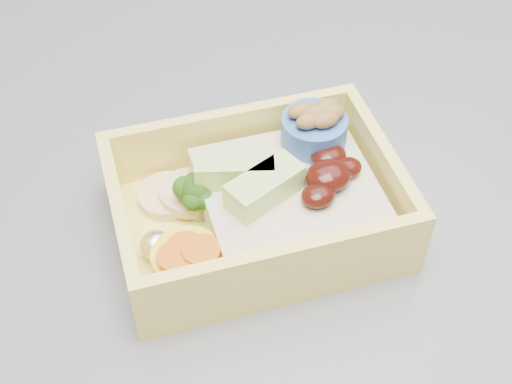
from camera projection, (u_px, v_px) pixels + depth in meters
name	position (u px, v px, depth m)	size (l,w,h in m)	color
island	(332.00, 362.00, 0.87)	(1.24, 0.84, 0.92)	brown
bento_box	(264.00, 200.00, 0.40)	(0.17, 0.13, 0.06)	#F9E466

